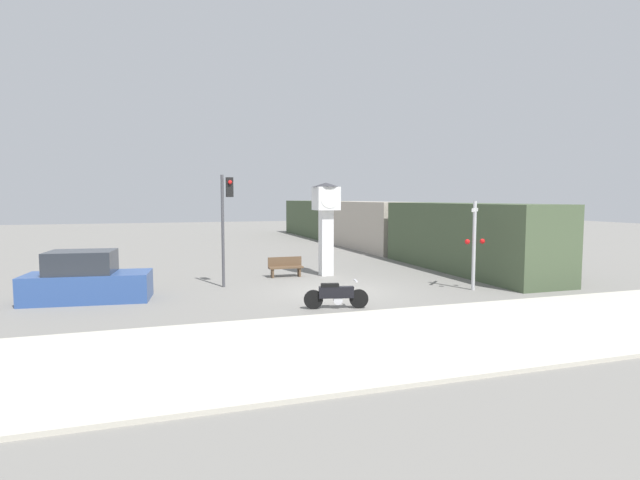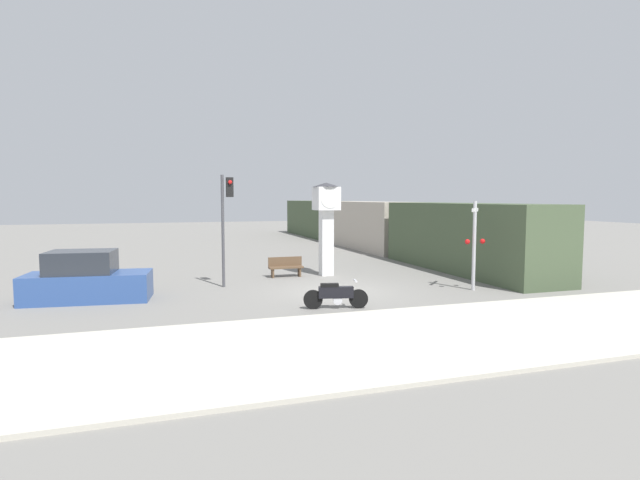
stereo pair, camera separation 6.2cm
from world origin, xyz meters
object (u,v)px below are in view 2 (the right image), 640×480
at_px(bench, 286,266).
at_px(parked_car, 87,280).
at_px(railroad_crossing_signal, 474,242).
at_px(freight_train, 367,225).
at_px(motorcycle, 336,295).
at_px(traffic_light, 226,211).
at_px(clock_tower, 326,214).

height_order(bench, parked_car, parked_car).
bearing_deg(railroad_crossing_signal, bench, 138.44).
xyz_separation_m(railroad_crossing_signal, bench, (-6.29, 5.58, -1.45)).
bearing_deg(railroad_crossing_signal, parked_car, 170.27).
distance_m(freight_train, bench, 14.64).
xyz_separation_m(motorcycle, bench, (0.06, 7.03, 0.03)).
height_order(freight_train, traffic_light, traffic_light).
distance_m(motorcycle, railroad_crossing_signal, 6.68).
xyz_separation_m(freight_train, railroad_crossing_signal, (-2.76, -17.03, 0.24)).
relative_size(freight_train, parked_car, 8.38).
xyz_separation_m(clock_tower, freight_train, (7.10, 11.58, -1.22)).
bearing_deg(railroad_crossing_signal, motorcycle, -167.11).
bearing_deg(traffic_light, clock_tower, 18.97).
relative_size(motorcycle, railroad_crossing_signal, 0.60).
bearing_deg(freight_train, railroad_crossing_signal, -99.19).
distance_m(freight_train, parked_car, 22.49).
relative_size(traffic_light, bench, 2.87).
xyz_separation_m(railroad_crossing_signal, parked_car, (-14.36, 2.46, -1.19)).
bearing_deg(parked_car, clock_tower, 22.92).
xyz_separation_m(traffic_light, bench, (2.94, 1.80, -2.65)).
relative_size(bench, parked_car, 0.37).
height_order(motorcycle, clock_tower, clock_tower).
height_order(clock_tower, traffic_light, traffic_light).
relative_size(freight_train, railroad_crossing_signal, 10.35).
xyz_separation_m(freight_train, parked_car, (-17.11, -14.57, -0.95)).
relative_size(clock_tower, freight_train, 0.12).
distance_m(freight_train, traffic_light, 17.93).
bearing_deg(parked_car, motorcycle, -19.76).
height_order(motorcycle, traffic_light, traffic_light).
relative_size(clock_tower, bench, 2.74).
relative_size(clock_tower, parked_car, 1.00).
bearing_deg(freight_train, motorcycle, -116.23).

